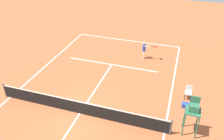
% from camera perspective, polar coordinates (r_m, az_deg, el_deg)
% --- Properties ---
extents(ground_plane, '(60.00, 60.00, 0.00)m').
position_cam_1_polar(ground_plane, '(14.76, -7.96, -10.60)').
color(ground_plane, '#AD5933').
extents(court_lines, '(10.57, 23.41, 0.01)m').
position_cam_1_polar(court_lines, '(14.76, -7.96, -10.59)').
color(court_lines, white).
rests_on(court_lines, ground).
extents(tennis_net, '(11.17, 0.10, 1.07)m').
position_cam_1_polar(tennis_net, '(14.44, -8.11, -9.14)').
color(tennis_net, '#4C4C51').
rests_on(tennis_net, ground).
extents(player_serving, '(1.29, 0.48, 1.62)m').
position_cam_1_polar(player_serving, '(20.27, 8.10, 5.22)').
color(player_serving, beige).
rests_on(player_serving, ground).
extents(tennis_ball, '(0.07, 0.07, 0.07)m').
position_cam_1_polar(tennis_ball, '(18.57, 3.02, -0.38)').
color(tennis_ball, '#CCE033').
rests_on(tennis_ball, ground).
extents(umpire_chair, '(0.80, 0.80, 2.41)m').
position_cam_1_polar(umpire_chair, '(13.14, 19.51, -9.43)').
color(umpire_chair, '#2D6B4C').
rests_on(umpire_chair, ground).
extents(courtside_chair_mid, '(0.44, 0.46, 0.95)m').
position_cam_1_polar(courtside_chair_mid, '(16.31, 18.43, -5.12)').
color(courtside_chair_mid, '#262626').
rests_on(courtside_chair_mid, ground).
extents(equipment_bag, '(0.76, 0.32, 0.30)m').
position_cam_1_polar(equipment_bag, '(15.72, 18.34, -8.42)').
color(equipment_bag, '#2647B7').
rests_on(equipment_bag, ground).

